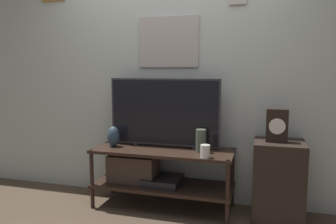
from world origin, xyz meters
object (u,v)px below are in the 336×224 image
object	(u,v)px
vase_tall_ceramic	(201,141)
candle_jar	(205,151)
mantel_clock	(277,125)
television	(164,112)
vase_urn_stoneware	(113,136)

from	to	relation	value
vase_tall_ceramic	candle_jar	size ratio (longest dim) A/B	1.85
mantel_clock	candle_jar	bearing A→B (deg)	-159.67
television	vase_tall_ceramic	bearing A→B (deg)	-15.35
vase_tall_ceramic	mantel_clock	distance (m)	0.71
vase_urn_stoneware	candle_jar	size ratio (longest dim) A/B	1.77
television	vase_tall_ceramic	world-z (taller)	television
television	mantel_clock	size ratio (longest dim) A/B	3.82
candle_jar	mantel_clock	size ratio (longest dim) A/B	0.40
television	vase_tall_ceramic	xyz separation A→B (m)	(0.40, -0.11, -0.25)
vase_urn_stoneware	candle_jar	distance (m)	1.00
television	mantel_clock	distance (m)	1.09
candle_jar	mantel_clock	xyz separation A→B (m)	(0.61, 0.23, 0.23)
television	vase_urn_stoneware	distance (m)	0.58
vase_tall_ceramic	candle_jar	distance (m)	0.22
vase_urn_stoneware	mantel_clock	size ratio (longest dim) A/B	0.70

